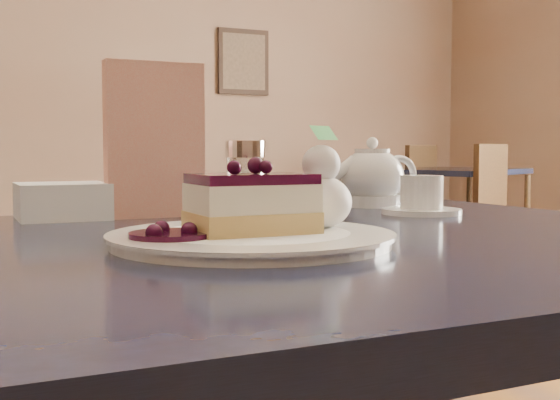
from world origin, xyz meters
name	(u,v)px	position (x,y,z in m)	size (l,w,h in m)	color
main_table	(234,312)	(-0.13, 0.05, 0.67)	(1.21, 0.82, 0.75)	black
dessert_plate	(251,239)	(-0.13, 0.00, 0.76)	(0.28, 0.28, 0.01)	white
cheesecake_slice	(251,204)	(-0.13, 0.00, 0.79)	(0.12, 0.09, 0.06)	tan
whipped_cream	(321,202)	(-0.05, 0.02, 0.79)	(0.07, 0.07, 0.06)	white
berry_sauce	(171,235)	(-0.22, 0.00, 0.76)	(0.08, 0.08, 0.01)	black
tea_set	(381,182)	(0.24, 0.35, 0.79)	(0.16, 0.27, 0.11)	white
menu_card	(155,140)	(-0.15, 0.34, 0.86)	(0.14, 0.03, 0.22)	beige
sugar_shaker	(245,176)	(-0.01, 0.34, 0.81)	(0.06, 0.06, 0.11)	white
napkin_stack	(62,201)	(-0.27, 0.37, 0.77)	(0.12, 0.12, 0.05)	white
bg_table_far_right	(451,260)	(2.77, 3.38, 0.07)	(1.18, 1.75, 1.16)	black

